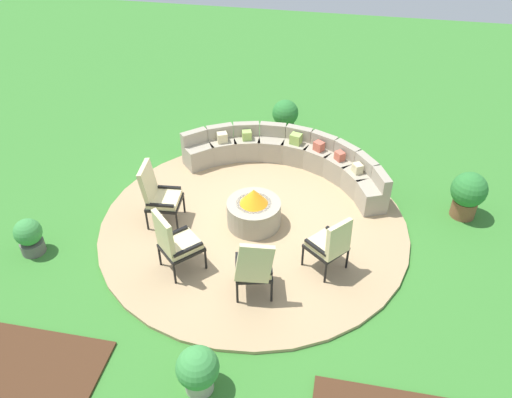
% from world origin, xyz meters
% --- Properties ---
extents(ground_plane, '(24.00, 24.00, 0.00)m').
position_xyz_m(ground_plane, '(0.00, 0.00, 0.00)').
color(ground_plane, '#387A2D').
extents(patio_circle, '(5.36, 5.36, 0.06)m').
position_xyz_m(patio_circle, '(0.00, 0.00, 0.03)').
color(patio_circle, tan).
rests_on(patio_circle, ground_plane).
extents(mulch_bed_left, '(2.09, 1.34, 0.04)m').
position_xyz_m(mulch_bed_left, '(-2.41, -3.48, 0.02)').
color(mulch_bed_left, '#472B19').
rests_on(mulch_bed_left, ground_plane).
extents(fire_pit, '(0.93, 0.93, 0.73)m').
position_xyz_m(fire_pit, '(0.00, 0.00, 0.35)').
color(fire_pit, '#9E937F').
rests_on(fire_pit, patio_circle).
extents(curved_stone_bench, '(4.10, 1.86, 0.71)m').
position_xyz_m(curved_stone_bench, '(0.38, 1.77, 0.35)').
color(curved_stone_bench, '#9E937F').
rests_on(curved_stone_bench, patio_circle).
extents(lounge_chair_front_left, '(0.65, 0.62, 1.13)m').
position_xyz_m(lounge_chair_front_left, '(-1.62, -0.22, 0.63)').
color(lounge_chair_front_left, black).
rests_on(lounge_chair_front_left, patio_circle).
extents(lounge_chair_front_right, '(0.78, 0.80, 1.16)m').
position_xyz_m(lounge_chair_front_right, '(-0.96, -1.32, 0.64)').
color(lounge_chair_front_right, black).
rests_on(lounge_chair_front_right, patio_circle).
extents(lounge_chair_back_left, '(0.67, 0.67, 1.11)m').
position_xyz_m(lounge_chair_back_left, '(0.32, -1.59, 0.62)').
color(lounge_chair_back_left, black).
rests_on(lounge_chair_back_left, patio_circle).
extents(lounge_chair_back_right, '(0.74, 0.75, 1.02)m').
position_xyz_m(lounge_chair_back_right, '(1.36, -0.87, 0.60)').
color(lounge_chair_back_right, black).
rests_on(lounge_chair_back_right, patio_circle).
extents(potted_plant_0, '(0.45, 0.45, 0.65)m').
position_xyz_m(potted_plant_0, '(-3.45, -1.33, 0.34)').
color(potted_plant_0, '#605B56').
rests_on(potted_plant_0, ground_plane).
extents(potted_plant_1, '(0.58, 0.58, 0.78)m').
position_xyz_m(potted_plant_1, '(0.05, 3.35, 0.43)').
color(potted_plant_1, '#605B56').
rests_on(potted_plant_1, ground_plane).
extents(potted_plant_2, '(0.62, 0.62, 0.88)m').
position_xyz_m(potted_plant_2, '(3.63, 1.02, 0.49)').
color(potted_plant_2, brown).
rests_on(potted_plant_2, ground_plane).
extents(potted_plant_3, '(0.55, 0.55, 0.70)m').
position_xyz_m(potted_plant_3, '(-0.06, -3.24, 0.38)').
color(potted_plant_3, '#A89E8E').
rests_on(potted_plant_3, ground_plane).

